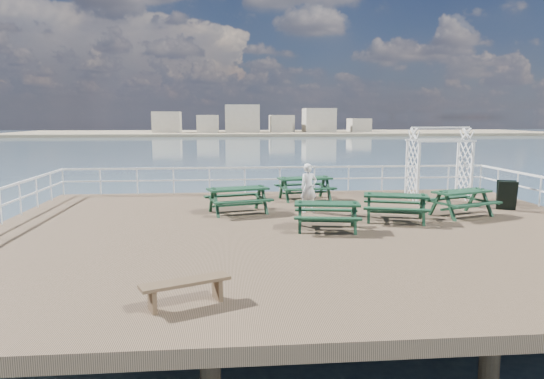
{
  "coord_description": "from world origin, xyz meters",
  "views": [
    {
      "loc": [
        -2.14,
        -13.29,
        3.13
      ],
      "look_at": [
        -0.92,
        0.27,
        1.1
      ],
      "focal_mm": 32.0,
      "sensor_mm": 36.0,
      "label": 1
    }
  ],
  "objects_px": {
    "picnic_table_b": "(305,184)",
    "picnic_table_e": "(396,202)",
    "picnic_table_c": "(462,198)",
    "flat_bench_near": "(186,287)",
    "picnic_table_d": "(327,210)",
    "trellis_arbor": "(439,168)",
    "picnic_table_a": "(238,195)",
    "person": "(309,188)"
  },
  "relations": [
    {
      "from": "picnic_table_b",
      "to": "picnic_table_e",
      "type": "relative_size",
      "value": 1.0
    },
    {
      "from": "picnic_table_e",
      "to": "picnic_table_b",
      "type": "bearing_deg",
      "value": 134.15
    },
    {
      "from": "picnic_table_b",
      "to": "picnic_table_c",
      "type": "bearing_deg",
      "value": -47.59
    },
    {
      "from": "flat_bench_near",
      "to": "picnic_table_b",
      "type": "bearing_deg",
      "value": 46.87
    },
    {
      "from": "picnic_table_b",
      "to": "picnic_table_d",
      "type": "distance_m",
      "value": 5.07
    },
    {
      "from": "picnic_table_d",
      "to": "flat_bench_near",
      "type": "relative_size",
      "value": 1.31
    },
    {
      "from": "picnic_table_b",
      "to": "trellis_arbor",
      "type": "relative_size",
      "value": 0.81
    },
    {
      "from": "picnic_table_c",
      "to": "flat_bench_near",
      "type": "xyz_separation_m",
      "value": [
        -8.15,
        -6.79,
        -0.27
      ]
    },
    {
      "from": "flat_bench_near",
      "to": "picnic_table_d",
      "type": "bearing_deg",
      "value": 32.81
    },
    {
      "from": "picnic_table_d",
      "to": "picnic_table_e",
      "type": "distance_m",
      "value": 2.52
    },
    {
      "from": "trellis_arbor",
      "to": "flat_bench_near",
      "type": "bearing_deg",
      "value": -132.34
    },
    {
      "from": "picnic_table_c",
      "to": "picnic_table_d",
      "type": "height_order",
      "value": "picnic_table_c"
    },
    {
      "from": "picnic_table_e",
      "to": "flat_bench_near",
      "type": "xyz_separation_m",
      "value": [
        -5.78,
        -6.22,
        -0.27
      ]
    },
    {
      "from": "picnic_table_d",
      "to": "flat_bench_near",
      "type": "height_order",
      "value": "picnic_table_d"
    },
    {
      "from": "picnic_table_a",
      "to": "trellis_arbor",
      "type": "relative_size",
      "value": 0.83
    },
    {
      "from": "flat_bench_near",
      "to": "trellis_arbor",
      "type": "bearing_deg",
      "value": 24.6
    },
    {
      "from": "trellis_arbor",
      "to": "person",
      "type": "distance_m",
      "value": 5.6
    },
    {
      "from": "person",
      "to": "picnic_table_d",
      "type": "bearing_deg",
      "value": -104.81
    },
    {
      "from": "picnic_table_d",
      "to": "picnic_table_c",
      "type": "bearing_deg",
      "value": 27.6
    },
    {
      "from": "picnic_table_c",
      "to": "trellis_arbor",
      "type": "xyz_separation_m",
      "value": [
        0.5,
        2.9,
        0.64
      ]
    },
    {
      "from": "picnic_table_b",
      "to": "picnic_table_d",
      "type": "xyz_separation_m",
      "value": [
        -0.17,
        -5.06,
        -0.06
      ]
    },
    {
      "from": "picnic_table_d",
      "to": "picnic_table_e",
      "type": "relative_size",
      "value": 0.89
    },
    {
      "from": "picnic_table_a",
      "to": "picnic_table_d",
      "type": "xyz_separation_m",
      "value": [
        2.43,
        -2.68,
        -0.05
      ]
    },
    {
      "from": "picnic_table_c",
      "to": "picnic_table_b",
      "type": "bearing_deg",
      "value": 121.79
    },
    {
      "from": "picnic_table_d",
      "to": "trellis_arbor",
      "type": "bearing_deg",
      "value": 49.88
    },
    {
      "from": "picnic_table_c",
      "to": "person",
      "type": "relative_size",
      "value": 1.43
    },
    {
      "from": "picnic_table_e",
      "to": "picnic_table_a",
      "type": "bearing_deg",
      "value": 176.83
    },
    {
      "from": "picnic_table_e",
      "to": "person",
      "type": "distance_m",
      "value": 2.91
    },
    {
      "from": "picnic_table_b",
      "to": "flat_bench_near",
      "type": "distance_m",
      "value": 10.92
    },
    {
      "from": "picnic_table_a",
      "to": "picnic_table_c",
      "type": "height_order",
      "value": "picnic_table_a"
    },
    {
      "from": "picnic_table_a",
      "to": "trellis_arbor",
      "type": "height_order",
      "value": "trellis_arbor"
    },
    {
      "from": "picnic_table_b",
      "to": "flat_bench_near",
      "type": "xyz_separation_m",
      "value": [
        -3.64,
        -10.29,
        -0.3
      ]
    },
    {
      "from": "picnic_table_b",
      "to": "picnic_table_d",
      "type": "relative_size",
      "value": 1.11
    },
    {
      "from": "picnic_table_d",
      "to": "picnic_table_b",
      "type": "bearing_deg",
      "value": 97.19
    },
    {
      "from": "person",
      "to": "flat_bench_near",
      "type": "bearing_deg",
      "value": -129.99
    },
    {
      "from": "picnic_table_e",
      "to": "flat_bench_near",
      "type": "relative_size",
      "value": 1.47
    },
    {
      "from": "picnic_table_b",
      "to": "picnic_table_c",
      "type": "xyz_separation_m",
      "value": [
        4.51,
        -3.5,
        -0.03
      ]
    },
    {
      "from": "picnic_table_e",
      "to": "trellis_arbor",
      "type": "bearing_deg",
      "value": 66.85
    },
    {
      "from": "picnic_table_a",
      "to": "picnic_table_d",
      "type": "distance_m",
      "value": 3.62
    },
    {
      "from": "picnic_table_b",
      "to": "picnic_table_d",
      "type": "height_order",
      "value": "picnic_table_b"
    },
    {
      "from": "picnic_table_c",
      "to": "picnic_table_d",
      "type": "distance_m",
      "value": 4.94
    },
    {
      "from": "picnic_table_d",
      "to": "trellis_arbor",
      "type": "distance_m",
      "value": 6.87
    }
  ]
}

